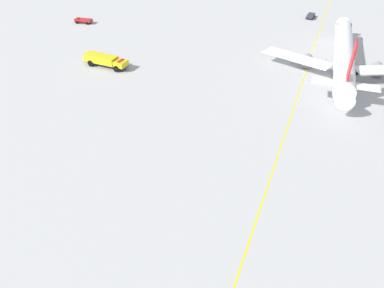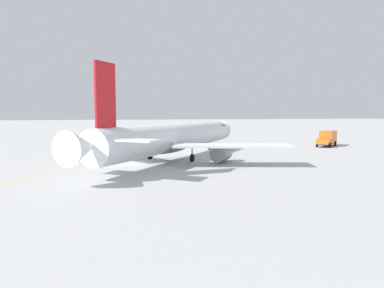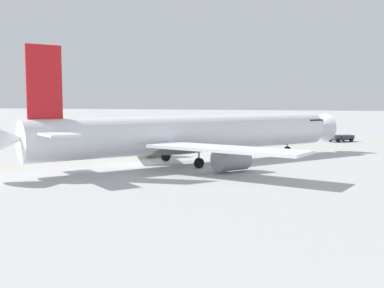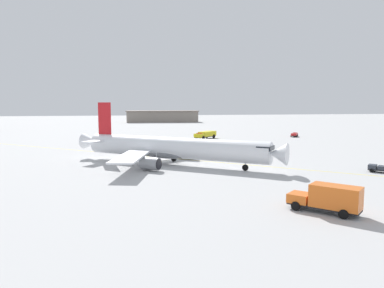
# 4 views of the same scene
# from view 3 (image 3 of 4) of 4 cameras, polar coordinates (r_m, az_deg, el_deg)

# --- Properties ---
(ground_plane) EXTENTS (600.00, 600.00, 0.00)m
(ground_plane) POSITION_cam_3_polar(r_m,az_deg,el_deg) (50.85, -6.65, -2.56)
(ground_plane) COLOR #B2B2B2
(airliner_main) EXTENTS (29.95, 37.21, 12.03)m
(airliner_main) POSITION_cam_3_polar(r_m,az_deg,el_deg) (50.98, -0.04, 1.06)
(airliner_main) COLOR white
(airliner_main) RESTS_ON ground_plane
(baggage_truck_truck) EXTENTS (4.37, 4.39, 1.22)m
(baggage_truck_truck) POSITION_cam_3_polar(r_m,az_deg,el_deg) (82.60, 17.98, 0.76)
(baggage_truck_truck) COLOR #232326
(baggage_truck_truck) RESTS_ON ground_plane
(ops_pickup_truck) EXTENTS (5.27, 4.40, 1.41)m
(ops_pickup_truck) POSITION_cam_3_polar(r_m,az_deg,el_deg) (120.41, -14.93, 2.25)
(ops_pickup_truck) COLOR #232326
(ops_pickup_truck) RESTS_ON ground_plane
(taxiway_centreline) EXTENTS (96.06, 113.42, 0.01)m
(taxiway_centreline) POSITION_cam_3_polar(r_m,az_deg,el_deg) (58.48, -1.37, -1.48)
(taxiway_centreline) COLOR yellow
(taxiway_centreline) RESTS_ON ground_plane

